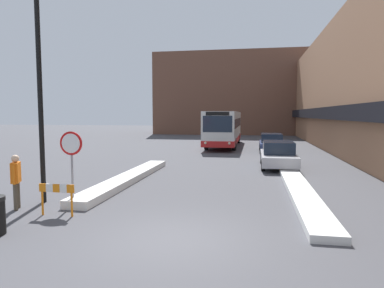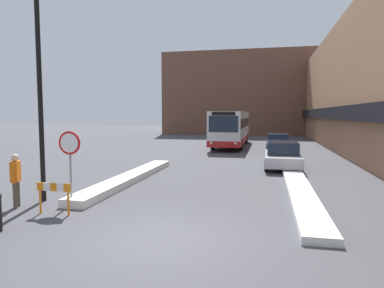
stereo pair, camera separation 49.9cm
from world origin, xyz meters
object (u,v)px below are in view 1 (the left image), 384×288
Objects in this scene: parked_car_front at (278,154)px; street_lamp at (46,72)px; pedestrian at (16,177)px; construction_barricade at (57,193)px; city_bus at (224,128)px; stop_sign at (71,152)px; parked_car_back at (271,143)px.

street_lamp is (-8.03, -9.29, 3.62)m from parked_car_front.
pedestrian is 1.73m from construction_barricade.
construction_barricade is at bearing -97.16° from city_bus.
stop_sign is (-2.99, -21.79, 0.03)m from city_bus.
pedestrian is at bearing -121.58° from street_lamp.
parked_car_back is at bearing 129.91° from pedestrian.
street_lamp reaches higher than parked_car_back.
pedestrian is at bearing -130.08° from parked_car_front.
city_bus is 7.00× the size of pedestrian.
parked_car_front is (4.09, -12.23, -1.00)m from city_bus.
street_lamp is 4.06m from construction_barricade.
city_bus is 2.84× the size of parked_car_back.
stop_sign is at bearing -112.23° from parked_car_back.
pedestrian is (-0.57, -0.93, -3.31)m from street_lamp.
pedestrian is (-8.60, -10.22, 0.30)m from parked_car_front.
parked_car_back is at bearing 69.28° from construction_barricade.
pedestrian is at bearing -156.55° from stop_sign.
stop_sign is at bearing -97.81° from city_bus.
street_lamp is 4.15× the size of pedestrian.
parked_car_back is at bearing 64.79° from street_lamp.
construction_barricade is (1.07, -1.35, -3.67)m from street_lamp.
parked_car_front is 12.80m from street_lamp.
stop_sign is 2.20× the size of construction_barricade.
construction_barricade is at bearing -123.20° from parked_car_front.
construction_barricade is (-6.96, -18.40, -0.06)m from parked_car_back.
pedestrian reaches higher than construction_barricade.
parked_car_back is 0.59× the size of street_lamp.
parked_car_front is at bearing 56.80° from construction_barricade.
city_bus is 21.99m from stop_sign.
parked_car_front reaches higher than construction_barricade.
parked_car_front is 11.94m from stop_sign.
construction_barricade is (0.12, -1.08, -1.09)m from stop_sign.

